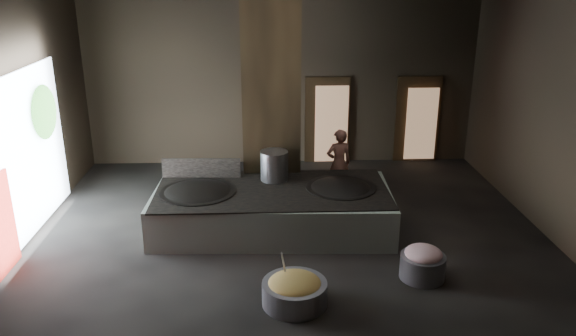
{
  "coord_description": "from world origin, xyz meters",
  "views": [
    {
      "loc": [
        -0.43,
        -9.84,
        4.9
      ],
      "look_at": [
        -0.0,
        0.42,
        1.25
      ],
      "focal_mm": 35.0,
      "sensor_mm": 36.0,
      "label": 1
    }
  ],
  "objects_px": {
    "hearth_platform": "(272,209)",
    "veg_basin": "(295,293)",
    "cook": "(339,163)",
    "meat_basin": "(422,267)",
    "stock_pot": "(274,166)",
    "wok_left": "(198,195)",
    "wok_right": "(340,191)"
  },
  "relations": [
    {
      "from": "hearth_platform",
      "to": "wok_left",
      "type": "xyz_separation_m",
      "value": [
        -1.45,
        -0.05,
        0.35
      ]
    },
    {
      "from": "wok_left",
      "to": "cook",
      "type": "relative_size",
      "value": 0.92
    },
    {
      "from": "stock_pot",
      "to": "veg_basin",
      "type": "relative_size",
      "value": 0.6
    },
    {
      "from": "wok_left",
      "to": "veg_basin",
      "type": "bearing_deg",
      "value": -56.81
    },
    {
      "from": "hearth_platform",
      "to": "stock_pot",
      "type": "distance_m",
      "value": 0.91
    },
    {
      "from": "meat_basin",
      "to": "wok_left",
      "type": "bearing_deg",
      "value": 153.28
    },
    {
      "from": "hearth_platform",
      "to": "meat_basin",
      "type": "distance_m",
      "value": 3.2
    },
    {
      "from": "cook",
      "to": "veg_basin",
      "type": "bearing_deg",
      "value": 62.54
    },
    {
      "from": "wok_right",
      "to": "meat_basin",
      "type": "distance_m",
      "value": 2.42
    },
    {
      "from": "hearth_platform",
      "to": "veg_basin",
      "type": "height_order",
      "value": "hearth_platform"
    },
    {
      "from": "wok_right",
      "to": "wok_left",
      "type": "bearing_deg",
      "value": -177.95
    },
    {
      "from": "stock_pot",
      "to": "meat_basin",
      "type": "xyz_separation_m",
      "value": [
        2.42,
        -2.58,
        -0.92
      ]
    },
    {
      "from": "wok_right",
      "to": "veg_basin",
      "type": "bearing_deg",
      "value": -110.85
    },
    {
      "from": "cook",
      "to": "meat_basin",
      "type": "xyz_separation_m",
      "value": [
        0.96,
        -3.64,
        -0.58
      ]
    },
    {
      "from": "hearth_platform",
      "to": "veg_basin",
      "type": "relative_size",
      "value": 4.59
    },
    {
      "from": "wok_left",
      "to": "meat_basin",
      "type": "xyz_separation_m",
      "value": [
        3.92,
        -1.98,
        -0.54
      ]
    },
    {
      "from": "hearth_platform",
      "to": "stock_pot",
      "type": "xyz_separation_m",
      "value": [
        0.05,
        0.55,
        0.73
      ]
    },
    {
      "from": "stock_pot",
      "to": "meat_basin",
      "type": "height_order",
      "value": "stock_pot"
    },
    {
      "from": "stock_pot",
      "to": "wok_right",
      "type": "bearing_deg",
      "value": -21.04
    },
    {
      "from": "wok_right",
      "to": "meat_basin",
      "type": "bearing_deg",
      "value": -61.57
    },
    {
      "from": "stock_pot",
      "to": "hearth_platform",
      "type": "bearing_deg",
      "value": -95.19
    },
    {
      "from": "wok_left",
      "to": "stock_pot",
      "type": "distance_m",
      "value": 1.66
    },
    {
      "from": "stock_pot",
      "to": "meat_basin",
      "type": "distance_m",
      "value": 3.66
    },
    {
      "from": "stock_pot",
      "to": "veg_basin",
      "type": "distance_m",
      "value": 3.41
    },
    {
      "from": "cook",
      "to": "meat_basin",
      "type": "distance_m",
      "value": 3.8
    },
    {
      "from": "wok_left",
      "to": "hearth_platform",
      "type": "bearing_deg",
      "value": 1.97
    },
    {
      "from": "stock_pot",
      "to": "veg_basin",
      "type": "bearing_deg",
      "value": -85.7
    },
    {
      "from": "cook",
      "to": "meat_basin",
      "type": "bearing_deg",
      "value": 93.04
    },
    {
      "from": "wok_left",
      "to": "cook",
      "type": "distance_m",
      "value": 3.4
    },
    {
      "from": "stock_pot",
      "to": "wok_left",
      "type": "bearing_deg",
      "value": -158.2
    },
    {
      "from": "hearth_platform",
      "to": "wok_right",
      "type": "relative_size",
      "value": 3.41
    },
    {
      "from": "hearth_platform",
      "to": "meat_basin",
      "type": "height_order",
      "value": "hearth_platform"
    }
  ]
}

